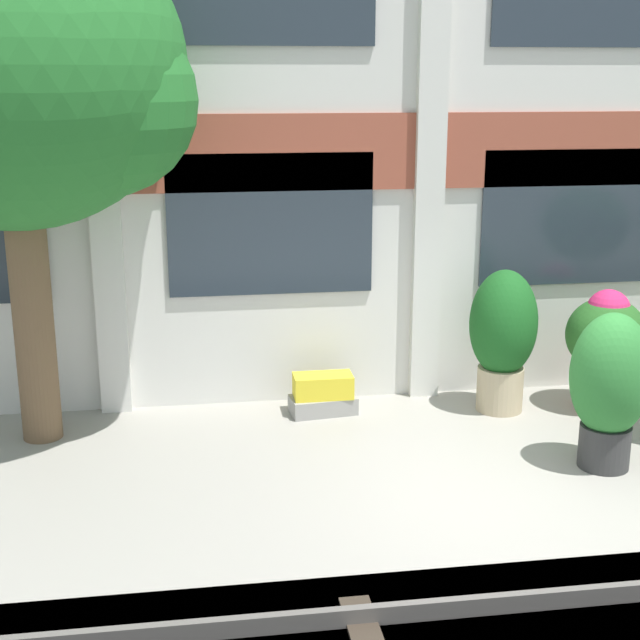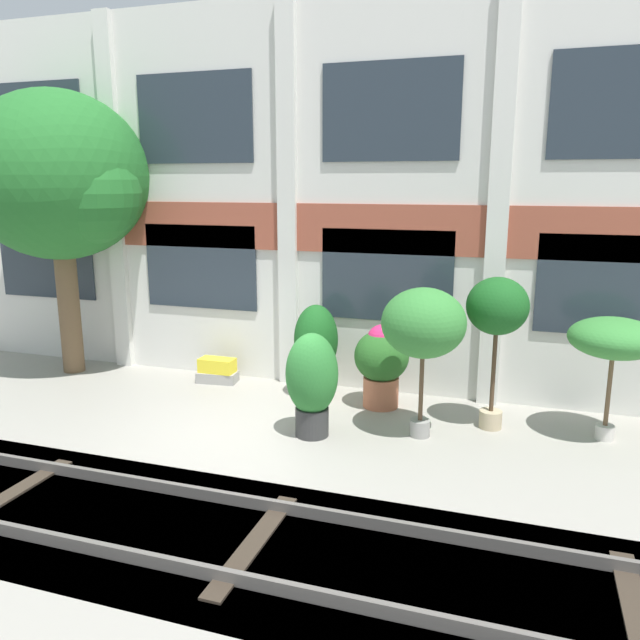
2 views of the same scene
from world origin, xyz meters
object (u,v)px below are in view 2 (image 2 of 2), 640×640
potted_plant_stone_basin (312,377)px  potted_plant_fluted_column (381,360)px  broadleaf_tree (58,182)px  potted_plant_terracotta_small (614,340)px  potted_plant_square_trough (217,371)px  potted_plant_tall_urn (497,312)px  potted_plant_low_pan (424,325)px  potted_plant_glazed_jar (316,347)px

potted_plant_stone_basin → potted_plant_fluted_column: potted_plant_stone_basin is taller
broadleaf_tree → potted_plant_terracotta_small: (10.35, -0.40, -2.35)m
potted_plant_square_trough → potted_plant_tall_urn: size_ratio=0.33×
potted_plant_fluted_column → potted_plant_low_pan: potted_plant_low_pan is taller
potted_plant_glazed_jar → potted_plant_stone_basin: size_ratio=1.05×
broadleaf_tree → potted_plant_square_trough: bearing=4.7°
potted_plant_glazed_jar → potted_plant_fluted_column: size_ratio=1.17×
potted_plant_square_trough → potted_plant_low_pan: bearing=-18.6°
broadleaf_tree → potted_plant_tall_urn: broadleaf_tree is taller
broadleaf_tree → potted_plant_glazed_jar: (5.43, 0.06, -2.99)m
potted_plant_glazed_jar → potted_plant_fluted_column: (1.27, -0.12, -0.11)m
broadleaf_tree → potted_plant_stone_basin: bearing=-15.8°
potted_plant_glazed_jar → potted_plant_square_trough: 2.29m
potted_plant_square_trough → potted_plant_terracotta_small: potted_plant_terracotta_small is taller
potted_plant_glazed_jar → potted_plant_stone_basin: bearing=-73.4°
potted_plant_tall_urn → potted_plant_glazed_jar: bearing=170.4°
potted_plant_glazed_jar → potted_plant_tall_urn: 3.39m
potted_plant_glazed_jar → potted_plant_tall_urn: (3.20, -0.54, 0.98)m
potted_plant_glazed_jar → potted_plant_fluted_column: bearing=-5.6°
potted_plant_square_trough → potted_plant_terracotta_small: size_ratio=0.43×
potted_plant_glazed_jar → broadleaf_tree: bearing=-179.3°
broadleaf_tree → potted_plant_low_pan: bearing=-8.9°
broadleaf_tree → potted_plant_low_pan: size_ratio=2.41×
potted_plant_stone_basin → potted_plant_fluted_column: bearing=65.4°
potted_plant_fluted_column → potted_plant_terracotta_small: size_ratio=0.77×
potted_plant_terracotta_small → potted_plant_low_pan: size_ratio=0.81×
broadleaf_tree → potted_plant_terracotta_small: size_ratio=2.95×
potted_plant_stone_basin → potted_plant_low_pan: 1.91m
potted_plant_tall_urn → potted_plant_terracotta_small: 1.76m
potted_plant_stone_basin → potted_plant_terracotta_small: 4.63m
potted_plant_fluted_column → broadleaf_tree: bearing=179.5°
potted_plant_tall_urn → potted_plant_fluted_column: (-1.93, 0.42, -1.09)m
potted_plant_tall_urn → potted_plant_terracotta_small: potted_plant_tall_urn is taller
potted_plant_stone_basin → potted_plant_low_pan: bearing=17.2°
potted_plant_tall_urn → potted_plant_fluted_column: 2.26m
potted_plant_terracotta_small → potted_plant_low_pan: bearing=-164.3°
broadleaf_tree → potted_plant_fluted_column: size_ratio=3.82×
potted_plant_tall_urn → potted_plant_low_pan: size_ratio=1.05×
potted_plant_glazed_jar → potted_plant_fluted_column: potted_plant_glazed_jar is taller
potted_plant_square_trough → potted_plant_tall_urn: potted_plant_tall_urn is taller
potted_plant_square_trough → potted_plant_terracotta_small: 7.25m
potted_plant_glazed_jar → potted_plant_low_pan: size_ratio=0.74×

